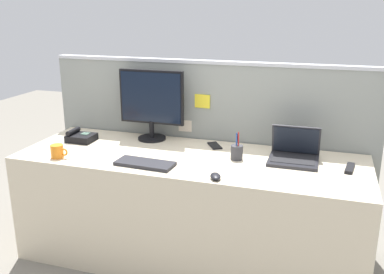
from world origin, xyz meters
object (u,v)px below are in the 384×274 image
Objects in this scene: cell_phone_black_slab at (215,146)px; tv_remote at (350,168)px; laptop at (294,153)px; pen_cup at (237,152)px; coffee_mug at (57,151)px; computer_mouse_right_hand at (215,176)px; keyboard_main at (145,164)px; desktop_monitor at (151,101)px; desk_phone at (81,137)px.

tv_remote reaches higher than cell_phone_black_slab.
laptop is 1.69× the size of pen_cup.
cell_phone_black_slab is at bearing 175.66° from tv_remote.
laptop is 2.57× the size of coffee_mug.
pen_cup is at bearing -78.65° from cell_phone_black_slab.
tv_remote is (0.74, 0.39, -0.01)m from computer_mouse_right_hand.
keyboard_main is 0.59m from cell_phone_black_slab.
pen_cup reaches higher than keyboard_main.
cell_phone_black_slab is at bearing -3.48° from desktop_monitor.
keyboard_main is at bearing 4.20° from coffee_mug.
desk_phone is 0.73m from keyboard_main.
desk_phone is 1.18m from pen_cup.
desktop_monitor is 2.74× the size of desk_phone.
desktop_monitor is 0.62m from keyboard_main.
pen_cup is 1.17m from coffee_mug.
coffee_mug is at bearing -163.87° from pen_cup.
computer_mouse_right_hand is 1.08m from coffee_mug.
tv_remote is at bearing -9.19° from desktop_monitor.
coffee_mug is (-1.12, -0.32, -0.01)m from pen_cup.
pen_cup is at bearing -19.71° from desktop_monitor.
tv_remote is (0.69, 0.02, -0.04)m from pen_cup.
desktop_monitor reaches higher than computer_mouse_right_hand.
cell_phone_black_slab is at bearing 60.69° from keyboard_main.
laptop is at bearing 15.91° from coffee_mug.
desktop_monitor is at bearing 160.29° from pen_cup.
cell_phone_black_slab is (0.97, 0.18, -0.03)m from desk_phone.
laptop is 0.61m from computer_mouse_right_hand.
computer_mouse_right_hand is at bearing -97.23° from pen_cup.
keyboard_main is at bearing -156.75° from laptop.
keyboard_main reaches higher than cell_phone_black_slab.
laptop reaches higher than desk_phone.
keyboard_main is at bearing -154.23° from cell_phone_black_slab.
pen_cup reaches higher than desk_phone.
pen_cup is 1.52× the size of coffee_mug.
pen_cup reaches higher than tv_remote.
desk_phone reaches higher than keyboard_main.
keyboard_main is 3.69× the size of computer_mouse_right_hand.
laptop reaches higher than coffee_mug.
desktop_monitor is 1.66× the size of laptop.
cell_phone_black_slab is (0.49, -0.03, -0.28)m from desktop_monitor.
laptop reaches higher than computer_mouse_right_hand.
laptop is 0.37m from pen_cup.
desk_phone is 0.51× the size of keyboard_main.
desktop_monitor is 1.39× the size of keyboard_main.
tv_remote is (1.87, -0.02, -0.02)m from desk_phone.
cell_phone_black_slab is 0.91× the size of tv_remote.
laptop is 1.53m from desk_phone.
keyboard_main is (0.65, -0.32, -0.02)m from desk_phone.
laptop is at bearing 175.77° from tv_remote.
desk_phone reaches higher than computer_mouse_right_hand.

